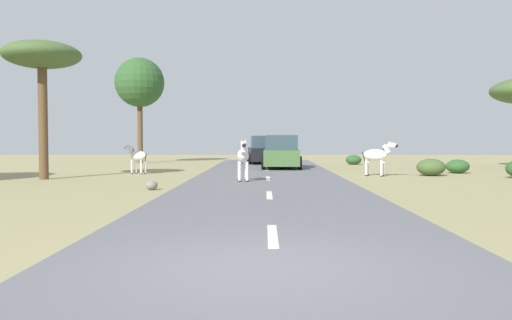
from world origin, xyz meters
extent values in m
plane|color=#998E60|center=(0.00, 0.00, 0.00)|extent=(90.00, 90.00, 0.00)
cube|color=slate|center=(0.23, 0.00, 0.03)|extent=(6.00, 64.00, 0.05)
cube|color=silver|center=(0.23, 2.00, 0.05)|extent=(0.16, 2.00, 0.01)
cube|color=silver|center=(0.23, 8.00, 0.05)|extent=(0.16, 2.00, 0.01)
cube|color=silver|center=(0.23, 14.00, 0.05)|extent=(0.16, 2.00, 0.01)
cube|color=silver|center=(0.23, 20.00, 0.05)|extent=(0.16, 2.00, 0.01)
cube|color=silver|center=(0.23, 26.00, 0.05)|extent=(0.16, 2.00, 0.01)
ellipsoid|color=silver|center=(-0.70, 12.75, 0.99)|extent=(0.50, 1.09, 0.50)
cylinder|color=silver|center=(-0.80, 12.39, 0.41)|extent=(0.11, 0.11, 0.72)
cylinder|color=#28231E|center=(-0.80, 12.39, 0.07)|extent=(0.13, 0.13, 0.05)
cylinder|color=silver|center=(-0.54, 12.42, 0.41)|extent=(0.11, 0.11, 0.72)
cylinder|color=#28231E|center=(-0.54, 12.42, 0.07)|extent=(0.13, 0.13, 0.05)
cylinder|color=silver|center=(-0.86, 13.09, 0.41)|extent=(0.11, 0.11, 0.72)
cylinder|color=#28231E|center=(-0.86, 13.09, 0.07)|extent=(0.13, 0.13, 0.05)
cylinder|color=silver|center=(-0.59, 13.11, 0.41)|extent=(0.11, 0.11, 0.72)
cylinder|color=#28231E|center=(-0.59, 13.11, 0.07)|extent=(0.13, 0.13, 0.05)
cylinder|color=silver|center=(-0.66, 12.24, 1.24)|extent=(0.22, 0.39, 0.43)
cube|color=black|center=(-0.66, 12.24, 1.33)|extent=(0.07, 0.35, 0.29)
ellipsoid|color=silver|center=(-0.64, 12.00, 1.40)|extent=(0.23, 0.48, 0.23)
ellipsoid|color=black|center=(-0.62, 11.81, 1.38)|extent=(0.15, 0.17, 0.14)
cone|color=silver|center=(-0.71, 12.11, 1.52)|extent=(0.09, 0.09, 0.13)
cone|color=silver|center=(-0.58, 12.12, 1.52)|extent=(0.09, 0.09, 0.13)
cylinder|color=black|center=(-0.74, 13.28, 0.89)|extent=(0.05, 0.15, 0.43)
ellipsoid|color=silver|center=(-5.65, 17.19, 0.84)|extent=(1.00, 0.85, 0.45)
cylinder|color=silver|center=(-5.84, 17.47, 0.32)|extent=(0.13, 0.13, 0.65)
cylinder|color=#28231E|center=(-5.84, 17.47, 0.02)|extent=(0.15, 0.15, 0.04)
cylinder|color=silver|center=(-5.98, 17.27, 0.32)|extent=(0.13, 0.13, 0.65)
cylinder|color=#28231E|center=(-5.98, 17.27, 0.02)|extent=(0.15, 0.15, 0.04)
cylinder|color=silver|center=(-5.33, 17.11, 0.32)|extent=(0.13, 0.13, 0.65)
cylinder|color=#28231E|center=(-5.33, 17.11, 0.02)|extent=(0.15, 0.15, 0.04)
cylinder|color=silver|center=(-5.47, 16.91, 0.32)|extent=(0.13, 0.13, 0.65)
cylinder|color=#28231E|center=(-5.47, 16.91, 0.02)|extent=(0.15, 0.15, 0.04)
cylinder|color=silver|center=(-6.03, 17.45, 1.07)|extent=(0.38, 0.34, 0.38)
cube|color=black|center=(-6.03, 17.45, 1.15)|extent=(0.28, 0.21, 0.26)
ellipsoid|color=silver|center=(-6.21, 17.58, 1.21)|extent=(0.44, 0.38, 0.21)
ellipsoid|color=black|center=(-6.35, 17.67, 1.20)|extent=(0.19, 0.18, 0.12)
cone|color=silver|center=(-6.09, 17.57, 1.32)|extent=(0.11, 0.11, 0.12)
cone|color=silver|center=(-6.16, 17.47, 1.32)|extent=(0.11, 0.11, 0.12)
cylinder|color=black|center=(-5.26, 16.92, 0.75)|extent=(0.13, 0.10, 0.38)
ellipsoid|color=silver|center=(4.85, 16.05, 0.92)|extent=(1.10, 0.91, 0.49)
cylinder|color=silver|center=(5.06, 15.75, 0.35)|extent=(0.14, 0.14, 0.71)
cylinder|color=#28231E|center=(5.06, 15.75, 0.02)|extent=(0.17, 0.17, 0.05)
cylinder|color=silver|center=(5.21, 15.98, 0.35)|extent=(0.14, 0.14, 0.71)
cylinder|color=#28231E|center=(5.21, 15.98, 0.02)|extent=(0.17, 0.17, 0.05)
cylinder|color=silver|center=(4.49, 16.12, 0.35)|extent=(0.14, 0.14, 0.71)
cylinder|color=#28231E|center=(4.49, 16.12, 0.02)|extent=(0.17, 0.17, 0.05)
cylinder|color=silver|center=(4.63, 16.34, 0.35)|extent=(0.14, 0.14, 0.71)
cylinder|color=#28231E|center=(4.63, 16.34, 0.02)|extent=(0.17, 0.17, 0.05)
cylinder|color=silver|center=(5.27, 15.78, 1.17)|extent=(0.42, 0.36, 0.42)
cube|color=black|center=(5.27, 15.78, 1.26)|extent=(0.31, 0.22, 0.29)
ellipsoid|color=silver|center=(5.47, 15.65, 1.33)|extent=(0.48, 0.40, 0.23)
ellipsoid|color=black|center=(5.63, 15.55, 1.31)|extent=(0.21, 0.20, 0.14)
cone|color=silver|center=(5.34, 15.65, 1.44)|extent=(0.12, 0.12, 0.13)
cone|color=silver|center=(5.41, 15.77, 1.44)|extent=(0.12, 0.12, 0.13)
cylinder|color=black|center=(4.41, 16.33, 0.82)|extent=(0.14, 0.11, 0.42)
cube|color=black|center=(0.02, 26.57, 0.63)|extent=(2.11, 4.32, 0.80)
cube|color=#334751|center=(0.03, 26.37, 1.41)|extent=(1.80, 2.32, 0.76)
cube|color=black|center=(-0.15, 28.72, 0.36)|extent=(1.72, 0.29, 0.24)
cylinder|color=black|center=(0.81, 27.98, 0.39)|extent=(0.27, 0.69, 0.68)
cylinder|color=black|center=(-0.98, 27.84, 0.39)|extent=(0.27, 0.69, 0.68)
cylinder|color=black|center=(1.02, 25.29, 0.39)|extent=(0.27, 0.69, 0.68)
cylinder|color=black|center=(-0.78, 25.15, 0.39)|extent=(0.27, 0.69, 0.68)
cube|color=#476B38|center=(0.98, 21.20, 0.63)|extent=(1.89, 4.24, 0.80)
cube|color=#334751|center=(0.98, 21.00, 1.41)|extent=(1.69, 2.24, 0.76)
cube|color=black|center=(1.03, 23.36, 0.36)|extent=(1.71, 0.20, 0.24)
cylinder|color=black|center=(1.91, 22.53, 0.39)|extent=(0.24, 0.68, 0.68)
cylinder|color=black|center=(0.11, 22.57, 0.39)|extent=(0.24, 0.68, 0.68)
cylinder|color=black|center=(1.85, 19.83, 0.39)|extent=(0.24, 0.68, 0.68)
cylinder|color=black|center=(0.05, 19.87, 0.39)|extent=(0.24, 0.68, 0.68)
cylinder|color=brown|center=(-8.65, 14.05, 2.19)|extent=(0.36, 0.36, 4.38)
ellipsoid|color=#425B2D|center=(-8.65, 14.05, 4.91)|extent=(3.01, 3.01, 1.05)
cylinder|color=brown|center=(-8.17, 27.98, 2.01)|extent=(0.35, 0.35, 4.02)
sphere|color=#2D5628|center=(-8.17, 27.98, 5.32)|extent=(3.24, 3.24, 3.24)
ellipsoid|color=#2D5628|center=(5.62, 25.99, 0.29)|extent=(0.98, 0.88, 0.59)
ellipsoid|color=#425B2D|center=(7.33, 16.31, 0.37)|extent=(1.23, 1.11, 0.74)
ellipsoid|color=#2D5628|center=(9.10, 17.99, 0.32)|extent=(1.07, 0.96, 0.64)
ellipsoid|color=gray|center=(-3.46, 9.91, 0.15)|extent=(0.37, 0.38, 0.29)
camera|label=1|loc=(0.11, -6.34, 1.62)|focal=36.47mm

